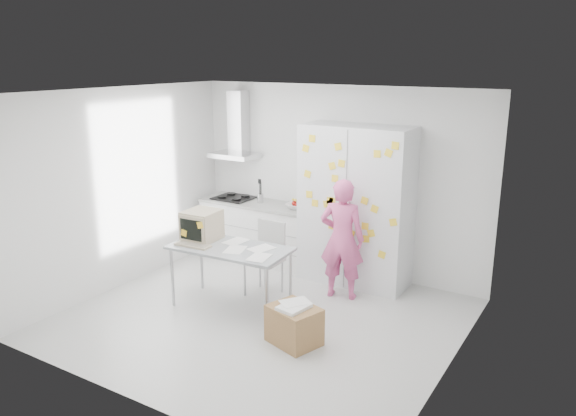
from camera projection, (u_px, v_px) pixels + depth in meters
The scene contains 10 objects.
floor at pixel (261, 319), 6.81m from camera, with size 4.50×4.00×0.02m, color silver.
walls at pixel (292, 199), 7.05m from camera, with size 4.52×4.01×2.70m.
ceiling at pixel (258, 92), 6.10m from camera, with size 4.50×4.00×0.02m, color white.
counter_run at pixel (258, 230), 8.69m from camera, with size 1.84×0.63×1.28m.
range_hood at pixel (237, 131), 8.64m from camera, with size 0.70×0.48×1.01m.
tall_cabinet at pixel (356, 206), 7.68m from camera, with size 1.50×0.68×2.20m.
person at pixel (342, 239), 7.24m from camera, with size 0.58×0.38×1.60m, color #DB5591.
desk at pixel (212, 235), 7.07m from camera, with size 1.53×0.84×1.19m.
chair at pixel (267, 253), 7.44m from camera, with size 0.44×0.44×0.98m.
cardboard_box at pixel (294, 324), 6.18m from camera, with size 0.64×0.57×0.47m.
Camera 1 is at (3.51, -5.14, 3.09)m, focal length 35.00 mm.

